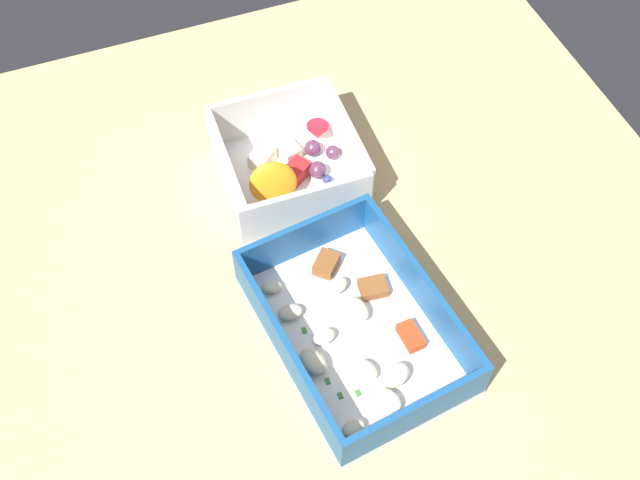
# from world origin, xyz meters

# --- Properties ---
(table_surface) EXTENTS (0.80, 0.80, 0.02)m
(table_surface) POSITION_xyz_m (0.00, 0.00, 0.01)
(table_surface) COLOR tan
(table_surface) RESTS_ON ground
(pasta_container) EXTENTS (0.23, 0.18, 0.05)m
(pasta_container) POSITION_xyz_m (0.09, -0.00, 0.04)
(pasta_container) COLOR white
(pasta_container) RESTS_ON table_surface
(fruit_bowl) EXTENTS (0.15, 0.14, 0.06)m
(fruit_bowl) POSITION_xyz_m (-0.12, 0.01, 0.04)
(fruit_bowl) COLOR white
(fruit_bowl) RESTS_ON table_surface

